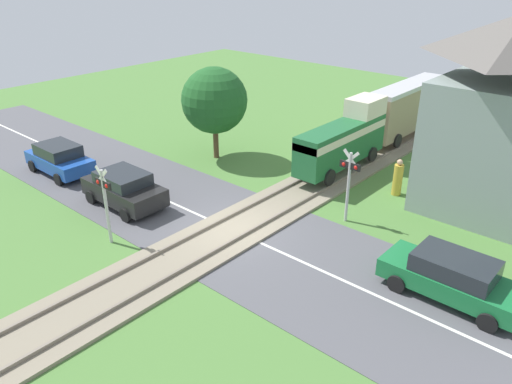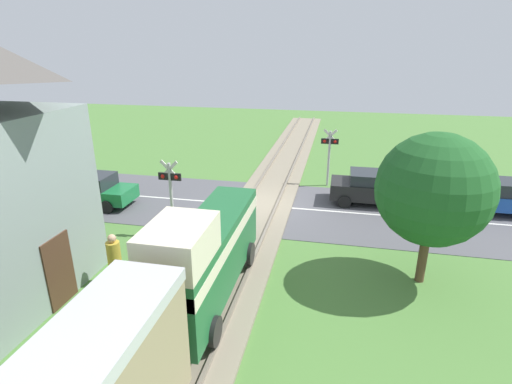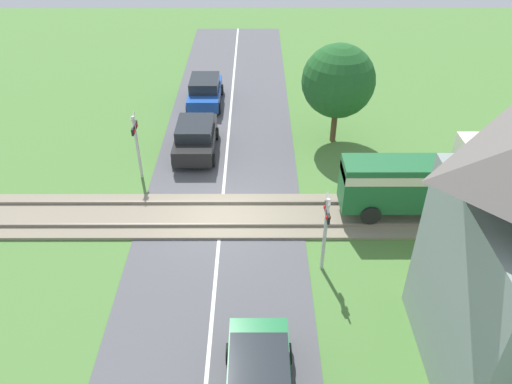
{
  "view_description": "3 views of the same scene",
  "coord_description": "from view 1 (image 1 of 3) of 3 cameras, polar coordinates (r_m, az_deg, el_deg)",
  "views": [
    {
      "loc": [
        11.9,
        -12.21,
        9.77
      ],
      "look_at": [
        0.0,
        1.37,
        1.2
      ],
      "focal_mm": 35.0,
      "sensor_mm": 36.0,
      "label": 1
    },
    {
      "loc": [
        -3.29,
        17.03,
        7.07
      ],
      "look_at": [
        0.0,
        1.37,
        1.2
      ],
      "focal_mm": 28.0,
      "sensor_mm": 36.0,
      "label": 2
    },
    {
      "loc": [
        15.46,
        1.35,
        12.1
      ],
      "look_at": [
        0.0,
        1.37,
        1.2
      ],
      "focal_mm": 35.0,
      "sensor_mm": 36.0,
      "label": 3
    }
  ],
  "objects": [
    {
      "name": "ground_plane",
      "position": [
        19.65,
        -2.65,
        -4.46
      ],
      "size": [
        60.0,
        60.0,
        0.0
      ],
      "primitive_type": "plane",
      "color": "#4C7A38"
    },
    {
      "name": "road_surface",
      "position": [
        19.65,
        -2.65,
        -4.43
      ],
      "size": [
        48.0,
        6.4,
        0.02
      ],
      "color": "#515156",
      "rests_on": "ground_plane"
    },
    {
      "name": "track_bed",
      "position": [
        19.62,
        -2.65,
        -4.29
      ],
      "size": [
        2.8,
        48.0,
        0.24
      ],
      "color": "gray",
      "rests_on": "ground_plane"
    },
    {
      "name": "train",
      "position": [
        27.66,
        14.07,
        8.01
      ],
      "size": [
        1.58,
        13.44,
        3.18
      ],
      "color": "#1E6033",
      "rests_on": "track_bed"
    },
    {
      "name": "car_near_crossing",
      "position": [
        21.97,
        -14.86,
        0.41
      ],
      "size": [
        3.87,
        1.95,
        1.54
      ],
      "color": "black",
      "rests_on": "ground_plane"
    },
    {
      "name": "car_far_side",
      "position": [
        16.79,
        21.56,
        -9.02
      ],
      "size": [
        4.35,
        1.83,
        1.49
      ],
      "color": "#197038",
      "rests_on": "ground_plane"
    },
    {
      "name": "car_behind_queue",
      "position": [
        26.3,
        -21.55,
        3.58
      ],
      "size": [
        3.82,
        1.86,
        1.51
      ],
      "color": "#1E4CA8",
      "rests_on": "ground_plane"
    },
    {
      "name": "crossing_signal_west_approach",
      "position": [
        18.77,
        -16.91,
        -0.35
      ],
      "size": [
        0.9,
        0.18,
        3.06
      ],
      "color": "#B7B7B7",
      "rests_on": "ground_plane"
    },
    {
      "name": "crossing_signal_east_approach",
      "position": [
        19.84,
        10.6,
        1.77
      ],
      "size": [
        0.9,
        0.18,
        3.06
      ],
      "color": "#B7B7B7",
      "rests_on": "ground_plane"
    },
    {
      "name": "station_building",
      "position": [
        22.12,
        26.67,
        7.31
      ],
      "size": [
        5.62,
        5.23,
        8.01
      ],
      "color": "gray",
      "rests_on": "ground_plane"
    },
    {
      "name": "pedestrian_by_station",
      "position": [
        23.13,
        15.89,
        1.47
      ],
      "size": [
        0.42,
        0.42,
        1.7
      ],
      "color": "gold",
      "rests_on": "ground_plane"
    },
    {
      "name": "tree_roadside_hedge",
      "position": [
        25.92,
        -4.78,
        10.38
      ],
      "size": [
        3.39,
        3.39,
        4.8
      ],
      "color": "brown",
      "rests_on": "ground_plane"
    }
  ]
}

